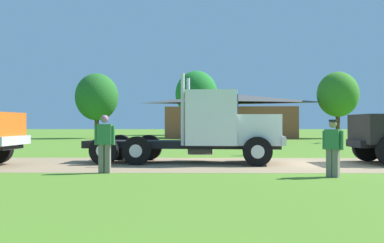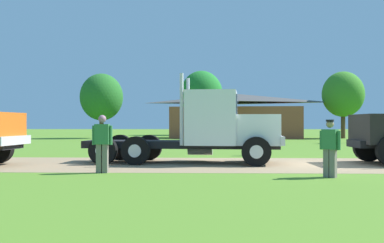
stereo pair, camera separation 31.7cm
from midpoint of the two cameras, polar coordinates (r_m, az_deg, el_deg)
ground_plane at (r=17.17m, az=13.72°, el=-5.38°), size 200.00×200.00×0.00m
dirt_track at (r=17.17m, az=13.72°, el=-5.37°), size 120.00×6.04×0.01m
truck_foreground_white at (r=17.17m, az=2.02°, el=-0.97°), size 7.82×3.17×3.40m
visitor_standing_near at (r=13.26m, az=17.04°, el=-3.05°), size 0.51×0.45×1.65m
visitor_walking_mid at (r=14.00m, az=-11.82°, el=-2.51°), size 0.64×0.27×1.80m
visitor_far_side at (r=21.55m, az=8.98°, el=-1.92°), size 0.63×0.36×1.66m
shed_building at (r=46.52m, az=4.86°, el=0.61°), size 14.30×6.51×4.63m
tree_left at (r=46.75m, az=-12.35°, el=3.09°), size 4.42×4.42×6.70m
tree_mid at (r=58.35m, az=0.41°, el=3.56°), size 5.54×5.54×8.46m
tree_right at (r=48.00m, az=18.09°, el=3.32°), size 4.23×4.23×6.86m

